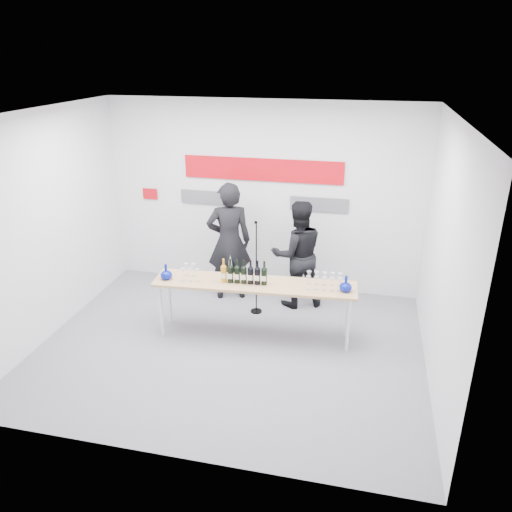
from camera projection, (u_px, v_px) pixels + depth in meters
The scene contains 12 objects.
ground at pixel (230, 347), 6.64m from camera, with size 5.00×5.00×0.00m, color slate.
back_wall at pixel (263, 197), 7.87m from camera, with size 5.00×0.04×3.00m, color silver.
signage at pixel (259, 179), 7.73m from camera, with size 3.38×0.02×0.79m.
tasting_table at pixel (254, 287), 6.62m from camera, with size 2.72×0.72×0.81m.
wine_bottles at pixel (244, 272), 6.52m from camera, with size 0.62×0.12×0.33m.
decanter_left at pixel (166, 271), 6.67m from camera, with size 0.16×0.16×0.21m, color #071487, non-canonical shape.
decanter_right at pixel (346, 283), 6.33m from camera, with size 0.16×0.16×0.21m, color #071487, non-canonical shape.
glasses_left at pixel (190, 273), 6.67m from camera, with size 0.27×0.23×0.18m.
glasses_right at pixel (324, 281), 6.43m from camera, with size 0.47×0.25×0.18m.
presenter_left at pixel (229, 242), 7.65m from camera, with size 0.68×0.45×1.87m, color black.
presenter_right at pixel (297, 254), 7.45m from camera, with size 0.81×0.63×1.66m, color black.
mic_stand at pixel (256, 285), 7.35m from camera, with size 0.17×0.17×1.45m.
Camera 1 is at (1.59, -5.45, 3.66)m, focal length 35.00 mm.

